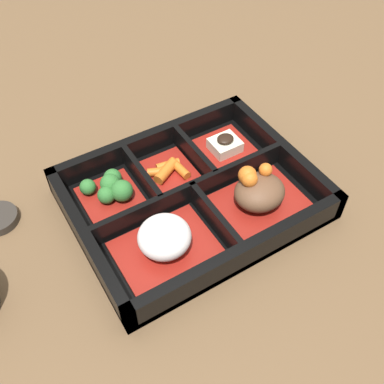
{
  "coord_description": "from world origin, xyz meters",
  "views": [
    {
      "loc": [
        0.21,
        0.34,
        0.47
      ],
      "look_at": [
        0.0,
        0.0,
        0.03
      ],
      "focal_mm": 42.0,
      "sensor_mm": 36.0,
      "label": 1
    }
  ],
  "objects": [
    {
      "name": "bowl_tofu",
      "position": [
        -0.09,
        -0.05,
        0.02
      ],
      "size": [
        0.08,
        0.09,
        0.03
      ],
      "color": "maroon",
      "rests_on": "bento_base"
    },
    {
      "name": "ground_plane",
      "position": [
        0.0,
        0.0,
        0.0
      ],
      "size": [
        3.0,
        3.0,
        0.0
      ],
      "primitive_type": "plane",
      "color": "brown"
    },
    {
      "name": "bowl_greens",
      "position": [
        0.09,
        -0.06,
        0.02
      ],
      "size": [
        0.08,
        0.09,
        0.03
      ],
      "color": "maroon",
      "rests_on": "bento_base"
    },
    {
      "name": "bento_base",
      "position": [
        0.0,
        0.0,
        0.01
      ],
      "size": [
        0.31,
        0.25,
        0.01
      ],
      "color": "black",
      "rests_on": "ground_plane"
    },
    {
      "name": "bento_rim",
      "position": [
        0.0,
        -0.0,
        0.02
      ],
      "size": [
        0.31,
        0.25,
        0.04
      ],
      "color": "black",
      "rests_on": "ground_plane"
    },
    {
      "name": "bowl_carrots",
      "position": [
        0.0,
        -0.06,
        0.02
      ],
      "size": [
        0.06,
        0.09,
        0.02
      ],
      "color": "maroon",
      "rests_on": "bento_base"
    },
    {
      "name": "bowl_stew",
      "position": [
        -0.07,
        0.05,
        0.03
      ],
      "size": [
        0.12,
        0.09,
        0.06
      ],
      "color": "maroon",
      "rests_on": "bento_base"
    },
    {
      "name": "bowl_rice",
      "position": [
        0.07,
        0.05,
        0.03
      ],
      "size": [
        0.12,
        0.09,
        0.05
      ],
      "color": "maroon",
      "rests_on": "bento_base"
    }
  ]
}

